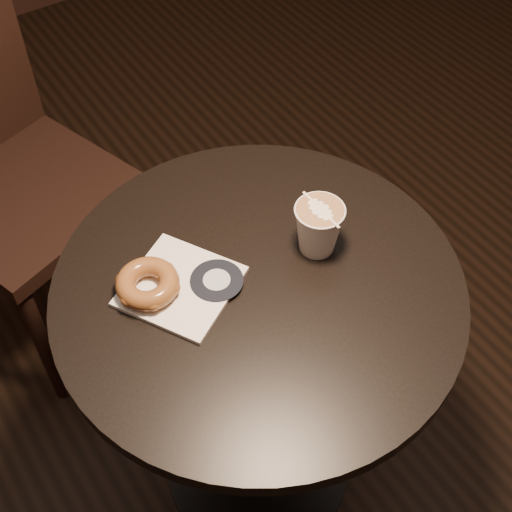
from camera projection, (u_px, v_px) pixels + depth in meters
name	position (u px, v px, depth m)	size (l,w,h in m)	color
cafe_table	(258.00, 348.00, 1.35)	(0.70, 0.70, 0.75)	black
pastry_bag	(180.00, 286.00, 1.19)	(0.17, 0.17, 0.01)	white
doughnut	(148.00, 284.00, 1.16)	(0.11, 0.11, 0.03)	brown
latte_cup	(318.00, 229.00, 1.21)	(0.09, 0.09, 0.10)	white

